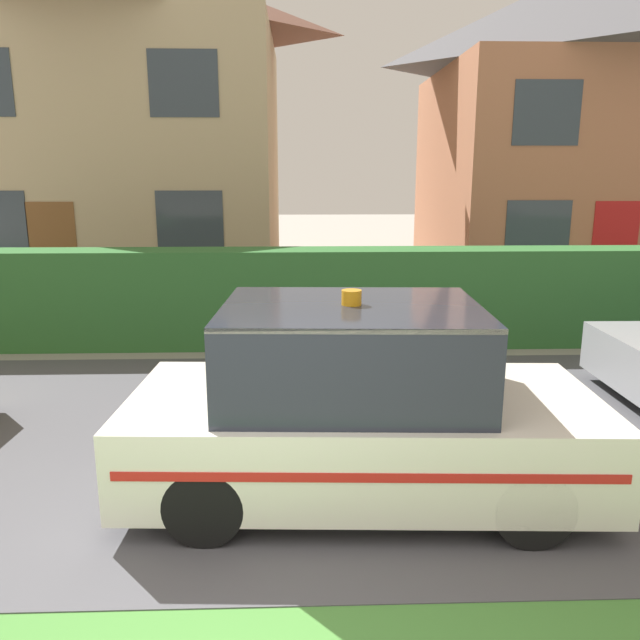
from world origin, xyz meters
TOP-DOWN VIEW (x-y plane):
  - road_strip at (0.00, 3.64)m, footprint 28.00×5.46m
  - garden_hedge at (0.97, 7.13)m, footprint 13.94×0.79m
  - police_car at (0.93, 2.37)m, footprint 3.93×1.95m
  - house_left at (-3.89, 14.05)m, footprint 7.80×6.73m
  - house_right at (7.38, 13.99)m, footprint 6.89×6.75m
  - wheelie_bin at (3.97, 9.16)m, footprint 0.66×0.73m

SIDE VIEW (x-z plane):
  - road_strip at x=0.00m, z-range 0.00..0.01m
  - wheelie_bin at x=3.97m, z-range 0.00..1.16m
  - garden_hedge at x=0.97m, z-range 0.00..1.53m
  - police_car at x=0.93m, z-range -0.10..1.65m
  - house_right at x=7.38m, z-range 0.08..7.58m
  - house_left at x=-3.89m, z-range 0.07..8.02m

